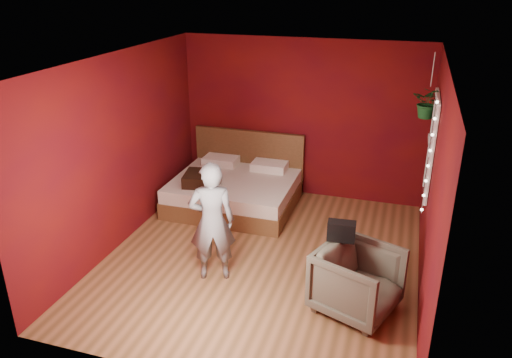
% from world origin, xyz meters
% --- Properties ---
extents(floor, '(4.50, 4.50, 0.00)m').
position_xyz_m(floor, '(0.00, 0.00, 0.00)').
color(floor, '#97613C').
rests_on(floor, ground).
extents(room_walls, '(4.04, 4.54, 2.62)m').
position_xyz_m(room_walls, '(0.00, 0.00, 1.68)').
color(room_walls, '#69100B').
rests_on(room_walls, ground).
extents(window, '(0.05, 0.97, 1.27)m').
position_xyz_m(window, '(1.97, 0.90, 1.50)').
color(window, white).
rests_on(window, room_walls).
extents(fairy_lights, '(0.04, 0.04, 1.45)m').
position_xyz_m(fairy_lights, '(1.94, 0.37, 1.50)').
color(fairy_lights, silver).
rests_on(fairy_lights, room_walls).
extents(bed, '(1.91, 1.63, 1.05)m').
position_xyz_m(bed, '(-0.88, 1.48, 0.27)').
color(bed, brown).
rests_on(bed, ground).
extents(person, '(0.65, 0.54, 1.53)m').
position_xyz_m(person, '(-0.45, -0.59, 0.76)').
color(person, slate).
rests_on(person, ground).
extents(armchair, '(1.07, 1.06, 0.76)m').
position_xyz_m(armchair, '(1.32, -0.73, 0.38)').
color(armchair, '#605C4C').
rests_on(armchair, ground).
extents(handbag, '(0.32, 0.18, 0.22)m').
position_xyz_m(handbag, '(1.08, -0.56, 0.87)').
color(handbag, black).
rests_on(handbag, armchair).
extents(throw_pillow, '(0.59, 0.59, 0.18)m').
position_xyz_m(throw_pillow, '(-1.30, 1.05, 0.57)').
color(throw_pillow, black).
rests_on(throw_pillow, bed).
extents(hanging_plant, '(0.47, 0.44, 0.86)m').
position_xyz_m(hanging_plant, '(1.88, 1.26, 1.95)').
color(hanging_plant, silver).
rests_on(hanging_plant, room_walls).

